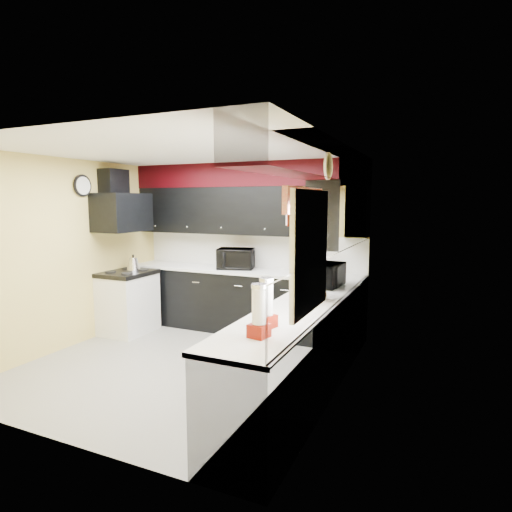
{
  "coord_description": "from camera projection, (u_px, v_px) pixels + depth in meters",
  "views": [
    {
      "loc": [
        2.76,
        -4.12,
        1.94
      ],
      "look_at": [
        0.58,
        0.75,
        1.26
      ],
      "focal_mm": 30.0,
      "sensor_mm": 36.0,
      "label": 1
    }
  ],
  "objects": [
    {
      "name": "valance",
      "position": [
        304.0,
        200.0,
        3.33
      ],
      "size": [
        0.04,
        0.88,
        0.2
      ],
      "primitive_type": "cube",
      "color": "red",
      "rests_on": "wall_right"
    },
    {
      "name": "ground",
      "position": [
        186.0,
        365.0,
        5.09
      ],
      "size": [
        3.6,
        3.6,
        0.0
      ],
      "primitive_type": "plane",
      "color": "gray",
      "rests_on": "ground"
    },
    {
      "name": "soffit_back",
      "position": [
        245.0,
        175.0,
        6.26
      ],
      "size": [
        3.6,
        0.36,
        0.35
      ],
      "primitive_type": "cube",
      "color": "black",
      "rests_on": "wall_back"
    },
    {
      "name": "pan_top",
      "position": [
        296.0,
        197.0,
        5.91
      ],
      "size": [
        0.03,
        0.22,
        0.4
      ],
      "primitive_type": null,
      "color": "black",
      "rests_on": "upper_back"
    },
    {
      "name": "clock",
      "position": [
        82.0,
        186.0,
        5.77
      ],
      "size": [
        0.03,
        0.3,
        0.3
      ],
      "primitive_type": null,
      "color": "black",
      "rests_on": "wall_left"
    },
    {
      "name": "dispenser_b",
      "position": [
        259.0,
        313.0,
        3.15
      ],
      "size": [
        0.16,
        0.16,
        0.37
      ],
      "primitive_type": null,
      "rotation": [
        0.0,
        0.0,
        -0.19
      ],
      "color": "#700900",
      "rests_on": "counter_right"
    },
    {
      "name": "wall_right",
      "position": [
        338.0,
        272.0,
        4.2
      ],
      "size": [
        0.06,
        3.6,
        2.5
      ],
      "primitive_type": "cube",
      "color": "#E0C666",
      "rests_on": "ground"
    },
    {
      "name": "splash_right",
      "position": [
        337.0,
        278.0,
        4.21
      ],
      "size": [
        0.02,
        3.6,
        0.5
      ],
      "primitive_type": "cube",
      "color": "white",
      "rests_on": "counter_right"
    },
    {
      "name": "cab_right",
      "position": [
        298.0,
        356.0,
        4.16
      ],
      "size": [
        0.6,
        3.0,
        0.9
      ],
      "primitive_type": "cube",
      "color": "black",
      "rests_on": "ground"
    },
    {
      "name": "counter_right",
      "position": [
        299.0,
        309.0,
        4.1
      ],
      "size": [
        0.64,
        3.02,
        0.04
      ],
      "primitive_type": "cube",
      "color": "white",
      "rests_on": "cab_right"
    },
    {
      "name": "kettle",
      "position": [
        133.0,
        264.0,
        6.42
      ],
      "size": [
        0.26,
        0.26,
        0.18
      ],
      "primitive_type": null,
      "rotation": [
        0.0,
        0.0,
        -0.34
      ],
      "color": "#B4B5B9",
      "rests_on": "cooktop"
    },
    {
      "name": "utensil_crock",
      "position": [
        313.0,
        269.0,
        5.89
      ],
      "size": [
        0.17,
        0.17,
        0.14
      ],
      "primitive_type": "cylinder",
      "rotation": [
        0.0,
        0.0,
        0.36
      ],
      "color": "white",
      "rests_on": "counter_back"
    },
    {
      "name": "microwave",
      "position": [
        326.0,
        275.0,
        5.04
      ],
      "size": [
        0.37,
        0.52,
        0.28
      ],
      "primitive_type": "imported",
      "rotation": [
        0.0,
        0.0,
        1.51
      ],
      "color": "black",
      "rests_on": "counter_right"
    },
    {
      "name": "soffit_right",
      "position": [
        317.0,
        160.0,
        3.98
      ],
      "size": [
        0.36,
        3.24,
        0.35
      ],
      "primitive_type": "cube",
      "color": "black",
      "rests_on": "wall_right"
    },
    {
      "name": "splash_back",
      "position": [
        250.0,
        250.0,
        6.56
      ],
      "size": [
        3.6,
        0.02,
        0.5
      ],
      "primitive_type": "cube",
      "color": "white",
      "rests_on": "counter_back"
    },
    {
      "name": "cab_back",
      "position": [
        241.0,
        302.0,
        6.39
      ],
      "size": [
        3.6,
        0.6,
        0.9
      ],
      "primitive_type": "cube",
      "color": "black",
      "rests_on": "ground"
    },
    {
      "name": "ceiling",
      "position": [
        182.0,
        151.0,
        4.77
      ],
      "size": [
        3.6,
        3.6,
        0.06
      ],
      "primitive_type": "cube",
      "color": "white",
      "rests_on": "wall_back"
    },
    {
      "name": "knife_block",
      "position": [
        309.0,
        265.0,
        5.93
      ],
      "size": [
        0.14,
        0.17,
        0.23
      ],
      "primitive_type": "cube",
      "rotation": [
        0.0,
        0.0,
        -0.23
      ],
      "color": "black",
      "rests_on": "counter_back"
    },
    {
      "name": "cooktop",
      "position": [
        127.0,
        273.0,
        6.27
      ],
      "size": [
        0.62,
        0.77,
        0.06
      ],
      "primitive_type": "cube",
      "color": "black",
      "rests_on": "stove"
    },
    {
      "name": "deco_plate",
      "position": [
        328.0,
        166.0,
        3.77
      ],
      "size": [
        0.03,
        0.24,
        0.24
      ],
      "primitive_type": null,
      "color": "white",
      "rests_on": "wall_right"
    },
    {
      "name": "cut_board",
      "position": [
        290.0,
        212.0,
        5.7
      ],
      "size": [
        0.03,
        0.26,
        0.35
      ],
      "primitive_type": "cube",
      "color": "white",
      "rests_on": "upper_back"
    },
    {
      "name": "upper_back",
      "position": [
        215.0,
        210.0,
        6.54
      ],
      "size": [
        2.6,
        0.35,
        0.7
      ],
      "primitive_type": "cube",
      "color": "black",
      "rests_on": "wall_back"
    },
    {
      "name": "pan_mid",
      "position": [
        292.0,
        215.0,
        5.82
      ],
      "size": [
        0.03,
        0.28,
        0.46
      ],
      "primitive_type": null,
      "color": "black",
      "rests_on": "upper_back"
    },
    {
      "name": "hood_duct",
      "position": [
        114.0,
        183.0,
        6.17
      ],
      "size": [
        0.24,
        0.4,
        0.4
      ],
      "primitive_type": "cube",
      "color": "black",
      "rests_on": "wall_left"
    },
    {
      "name": "upper_right",
      "position": [
        343.0,
        213.0,
        5.02
      ],
      "size": [
        0.35,
        1.8,
        0.7
      ],
      "primitive_type": "cube",
      "color": "black",
      "rests_on": "wall_right"
    },
    {
      "name": "dispenser_a",
      "position": [
        266.0,
        305.0,
        3.4
      ],
      "size": [
        0.17,
        0.17,
        0.37
      ],
      "primitive_type": null,
      "rotation": [
        0.0,
        0.0,
        -0.28
      ],
      "color": "#5E080A",
      "rests_on": "counter_right"
    },
    {
      "name": "pan_low",
      "position": [
        299.0,
        217.0,
        6.06
      ],
      "size": [
        0.03,
        0.24,
        0.42
      ],
      "primitive_type": null,
      "color": "black",
      "rests_on": "upper_back"
    },
    {
      "name": "toaster_oven",
      "position": [
        236.0,
        259.0,
        6.36
      ],
      "size": [
        0.62,
        0.56,
        0.3
      ],
      "primitive_type": "imported",
      "rotation": [
        0.0,
        0.0,
        0.28
      ],
      "color": "black",
      "rests_on": "counter_back"
    },
    {
      "name": "stove",
      "position": [
        128.0,
        304.0,
        6.33
      ],
      "size": [
        0.6,
        0.75,
        0.86
      ],
      "primitive_type": "cube",
      "color": "white",
      "rests_on": "ground"
    },
    {
      "name": "baskets",
      "position": [
        312.0,
        276.0,
        4.37
      ],
      "size": [
        0.27,
        0.27,
        0.5
      ],
      "primitive_type": null,
      "color": "brown",
      "rests_on": "upper_right"
    },
    {
      "name": "counter_back",
      "position": [
        241.0,
        271.0,
        6.33
      ],
      "size": [
        3.62,
        0.64,
        0.04
      ],
      "primitive_type": "cube",
      "color": "white",
      "rests_on": "cab_back"
    },
    {
      "name": "wall_back",
      "position": [
        250.0,
        247.0,
        6.56
      ],
      "size": [
        3.6,
        0.06,
        2.5
      ],
      "primitive_type": "cube",
      "color": "#E0C666",
      "rests_on": "ground"
    },
    {
      "name": "wall_left",
      "position": [
        70.0,
        254.0,
        5.67
      ],
      "size": [
        0.06,
        3.6,
        2.5
      ],
      "primitive_type": "cube",
      "color": "#E0C666",
      "rests_on": "ground"
    },
    {
      "name": "hood",
      "position": [
        122.0,
        212.0,
        6.18
      ],
      "size": [
        0.5,
        0.78,
        0.55
      ],
      "primitive_type": "cube",
      "color": "black",
      "rests_on": "wall_left"
    },
    {
      "name": "window",
      "position": [
        310.0,
        251.0,
        3.36
      ],
      "size": [
        0.03,
        0.86,
        0.96
      ],
      "primitive_type": null,
      "color": "white",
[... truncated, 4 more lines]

